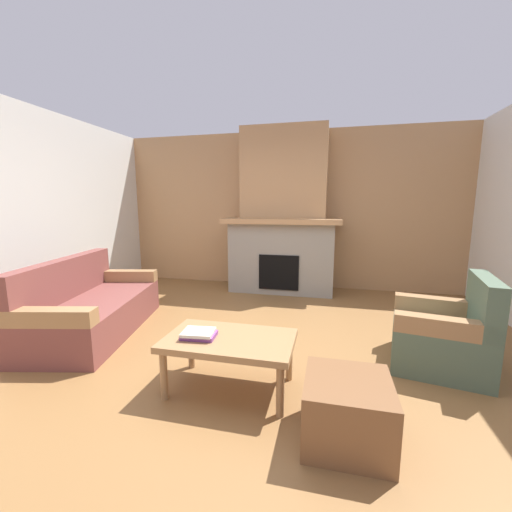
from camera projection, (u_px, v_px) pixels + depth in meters
ground at (240, 361)px, 2.96m from camera, size 9.00×9.00×0.00m
wall_back_wood_panel at (286, 210)px, 5.62m from camera, size 6.00×0.12×2.70m
fireplace at (283, 222)px, 5.29m from camera, size 1.90×0.82×2.70m
couch at (92, 308)px, 3.61m from camera, size 1.21×1.94×0.85m
armchair at (445, 335)px, 2.83m from camera, size 0.89×0.89×0.85m
coffee_table at (229, 344)px, 2.46m from camera, size 1.00×0.60×0.43m
ottoman at (347, 410)px, 1.94m from camera, size 0.52×0.52×0.40m
book_stack_near_edge at (199, 334)px, 2.45m from camera, size 0.27×0.22×0.06m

